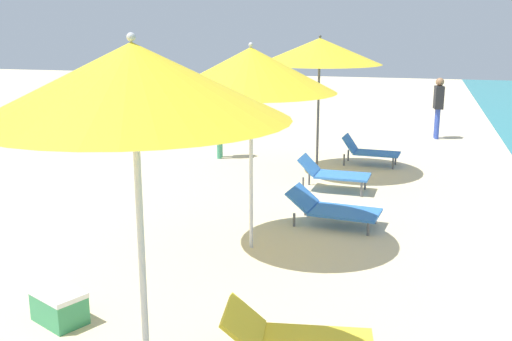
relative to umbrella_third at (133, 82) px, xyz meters
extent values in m
cylinder|color=silver|center=(0.00, 0.00, -1.44)|extent=(0.05, 0.05, 2.38)
cone|color=yellow|center=(0.00, 0.00, 0.00)|extent=(2.11, 2.11, 0.51)
sphere|color=silver|center=(0.00, 0.00, 0.29)|extent=(0.06, 0.06, 0.06)
cube|color=yellow|center=(0.43, 1.07, -2.24)|extent=(0.44, 0.67, 0.31)
cylinder|color=#59595E|center=(0.35, 1.32, -2.53)|extent=(0.04, 0.04, 0.21)
cylinder|color=silver|center=(-0.31, 3.87, -1.56)|extent=(0.05, 0.05, 2.15)
cone|color=yellow|center=(-0.31, 3.87, -0.20)|extent=(2.24, 2.24, 0.58)
sphere|color=silver|center=(-0.31, 3.87, 0.12)|extent=(0.06, 0.06, 0.06)
cube|color=blue|center=(0.83, 5.11, -2.41)|extent=(1.09, 0.79, 0.04)
cube|color=blue|center=(0.15, 5.19, -2.25)|extent=(0.44, 0.72, 0.31)
cylinder|color=#59595E|center=(1.27, 5.36, -2.53)|extent=(0.04, 0.04, 0.21)
cylinder|color=#59595E|center=(1.21, 4.78, -2.53)|extent=(0.04, 0.04, 0.21)
cylinder|color=#59595E|center=(0.14, 5.48, -2.53)|extent=(0.04, 0.04, 0.21)
cylinder|color=#59595E|center=(0.08, 4.90, -2.53)|extent=(0.04, 0.04, 0.21)
cylinder|color=#4C4C51|center=(-0.17, 8.32, -1.51)|extent=(0.05, 0.05, 2.24)
cone|color=yellow|center=(-0.17, 8.32, -0.14)|extent=(2.48, 2.48, 0.51)
sphere|color=#4C4C51|center=(-0.17, 8.32, 0.15)|extent=(0.06, 0.06, 0.06)
cube|color=blue|center=(0.98, 9.37, -2.36)|extent=(1.00, 0.64, 0.04)
cube|color=blue|center=(0.38, 9.41, -2.17)|extent=(0.31, 0.60, 0.36)
cylinder|color=#59595E|center=(1.38, 9.58, -2.51)|extent=(0.04, 0.04, 0.25)
cylinder|color=#59595E|center=(1.34, 9.10, -2.51)|extent=(0.04, 0.04, 0.25)
cylinder|color=#59595E|center=(0.32, 9.65, -2.51)|extent=(0.04, 0.04, 0.25)
cylinder|color=#59595E|center=(0.29, 9.18, -2.51)|extent=(0.04, 0.04, 0.25)
cube|color=blue|center=(0.53, 7.07, -2.33)|extent=(1.00, 0.65, 0.04)
cube|color=blue|center=(-0.11, 7.09, -2.17)|extent=(0.35, 0.63, 0.32)
cylinder|color=#59595E|center=(0.92, 7.31, -2.49)|extent=(0.04, 0.04, 0.28)
cylinder|color=#59595E|center=(0.91, 6.80, -2.49)|extent=(0.04, 0.04, 0.28)
cylinder|color=#59595E|center=(-0.15, 7.35, -2.49)|extent=(0.04, 0.04, 0.28)
cylinder|color=#59595E|center=(-0.16, 6.83, -2.49)|extent=(0.04, 0.04, 0.28)
cylinder|color=#3F9972|center=(-2.61, 9.27, -2.19)|extent=(0.11, 0.11, 0.88)
cylinder|color=#3F9972|center=(-2.57, 9.10, -2.19)|extent=(0.11, 0.11, 0.88)
cube|color=orange|center=(-2.59, 9.19, -1.42)|extent=(0.29, 0.40, 0.66)
sphere|color=beige|center=(-2.59, 9.19, -0.97)|extent=(0.24, 0.24, 0.24)
cylinder|color=#334CB2|center=(2.30, 12.97, -2.23)|extent=(0.11, 0.11, 0.81)
cylinder|color=#334CB2|center=(2.28, 13.14, -2.23)|extent=(0.11, 0.11, 0.81)
cube|color=#262628|center=(2.29, 13.05, -1.51)|extent=(0.27, 0.39, 0.61)
sphere|color=#9E704C|center=(2.29, 13.05, -1.10)|extent=(0.22, 0.22, 0.22)
cube|color=#338C59|center=(-1.63, 1.29, -2.49)|extent=(0.65, 0.56, 0.29)
cube|color=white|center=(-1.63, 1.29, -2.31)|extent=(0.66, 0.57, 0.05)
camera|label=1|loc=(1.83, -3.56, 0.36)|focal=41.64mm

